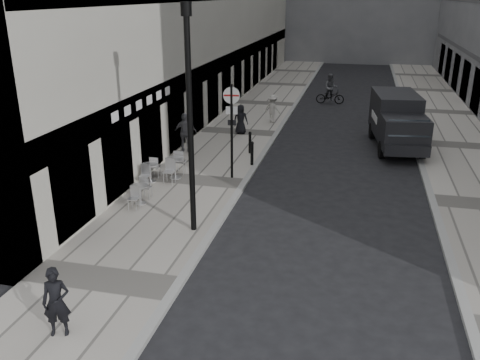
% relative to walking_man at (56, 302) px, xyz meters
% --- Properties ---
extents(sidewalk, '(4.00, 60.00, 0.12)m').
position_rel_walking_man_xyz_m(sidewalk, '(-0.21, 17.58, -0.86)').
color(sidewalk, '#ABA49A').
rests_on(sidewalk, ground).
extents(far_sidewalk, '(4.00, 60.00, 0.12)m').
position_rel_walking_man_xyz_m(far_sidewalk, '(10.79, 17.58, -0.86)').
color(far_sidewalk, '#ABA49A').
rests_on(far_sidewalk, ground).
extents(walking_man, '(0.68, 0.56, 1.60)m').
position_rel_walking_man_xyz_m(walking_man, '(0.00, 0.00, 0.00)').
color(walking_man, black).
rests_on(walking_man, sidewalk).
extents(sign_post, '(0.64, 0.14, 3.75)m').
position_rel_walking_man_xyz_m(sign_post, '(1.19, 10.53, 1.60)').
color(sign_post, black).
rests_on(sign_post, sidewalk).
extents(lamppost, '(0.30, 0.30, 6.77)m').
position_rel_walking_man_xyz_m(lamppost, '(1.19, 5.64, 2.96)').
color(lamppost, black).
rests_on(lamppost, sidewalk).
extents(bollard_near, '(0.13, 0.13, 0.98)m').
position_rel_walking_man_xyz_m(bollard_near, '(1.64, 12.26, -0.31)').
color(bollard_near, black).
rests_on(bollard_near, sidewalk).
extents(bollard_far, '(0.13, 0.13, 0.95)m').
position_rel_walking_man_xyz_m(bollard_far, '(1.19, 13.91, -0.33)').
color(bollard_far, black).
rests_on(bollard_far, sidewalk).
extents(panel_van, '(2.62, 5.57, 2.53)m').
position_rel_walking_man_xyz_m(panel_van, '(7.77, 16.88, 0.50)').
color(panel_van, black).
rests_on(panel_van, ground).
extents(cyclist, '(1.89, 0.73, 2.01)m').
position_rel_walking_man_xyz_m(cyclist, '(3.98, 26.57, -0.14)').
color(cyclist, black).
rests_on(cyclist, ground).
extents(pedestrian_a, '(1.15, 0.70, 1.83)m').
position_rel_walking_man_xyz_m(pedestrian_a, '(-1.76, 13.44, 0.11)').
color(pedestrian_a, '#5B5B60').
rests_on(pedestrian_a, sidewalk).
extents(pedestrian_b, '(1.19, 0.95, 1.61)m').
position_rel_walking_man_xyz_m(pedestrian_b, '(1.19, 19.92, 0.00)').
color(pedestrian_b, '#AEA8A0').
rests_on(pedestrian_b, sidewalk).
extents(pedestrian_c, '(0.77, 0.52, 1.53)m').
position_rel_walking_man_xyz_m(pedestrian_c, '(-0.02, 17.19, -0.04)').
color(pedestrian_c, black).
rests_on(pedestrian_c, sidewalk).
extents(cafe_table_near, '(0.63, 1.42, 0.81)m').
position_rel_walking_man_xyz_m(cafe_table_near, '(-1.28, 7.17, -0.39)').
color(cafe_table_near, silver).
rests_on(cafe_table_near, sidewalk).
extents(cafe_table_mid, '(0.67, 1.50, 0.86)m').
position_rel_walking_man_xyz_m(cafe_table_mid, '(-1.81, 9.33, -0.37)').
color(cafe_table_mid, silver).
rests_on(cafe_table_mid, sidewalk).
extents(cafe_table_far, '(0.76, 1.71, 0.97)m').
position_rel_walking_man_xyz_m(cafe_table_far, '(-1.01, 9.95, -0.31)').
color(cafe_table_far, silver).
rests_on(cafe_table_far, sidewalk).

